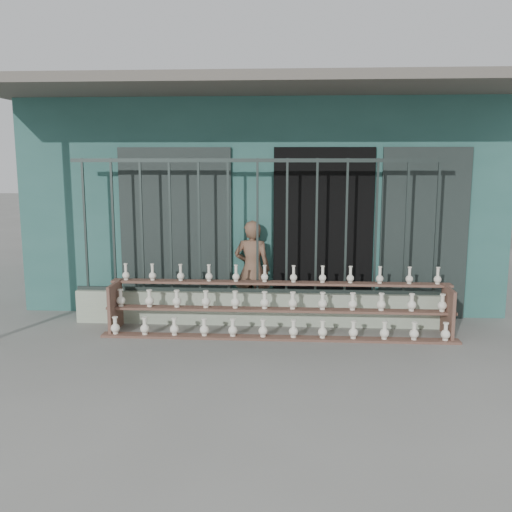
{
  "coord_description": "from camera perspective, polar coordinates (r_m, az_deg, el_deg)",
  "views": [
    {
      "loc": [
        0.46,
        -6.24,
        2.25
      ],
      "look_at": [
        0.0,
        1.0,
        1.0
      ],
      "focal_mm": 40.0,
      "sensor_mm": 36.0,
      "label": 1
    }
  ],
  "objects": [
    {
      "name": "parapet_wall",
      "position": [
        7.82,
        0.14,
        -5.23
      ],
      "size": [
        5.0,
        0.2,
        0.45
      ],
      "primitive_type": "cube",
      "color": "#A5B49A",
      "rests_on": "ground"
    },
    {
      "name": "elderly_woman",
      "position": [
        8.05,
        -0.38,
        -1.35
      ],
      "size": [
        0.54,
        0.38,
        1.4
      ],
      "primitive_type": "imported",
      "rotation": [
        0.0,
        0.0,
        3.05
      ],
      "color": "brown",
      "rests_on": "ground"
    },
    {
      "name": "ground",
      "position": [
        6.65,
        -0.55,
        -10.0
      ],
      "size": [
        60.0,
        60.0,
        0.0
      ],
      "primitive_type": "plane",
      "color": "slate"
    },
    {
      "name": "security_fence",
      "position": [
        7.61,
        0.14,
        2.97
      ],
      "size": [
        5.0,
        0.04,
        1.8
      ],
      "color": "#283330",
      "rests_on": "parapet_wall"
    },
    {
      "name": "shelf_rack",
      "position": [
        7.37,
        2.26,
        -5.08
      ],
      "size": [
        4.5,
        0.68,
        0.85
      ],
      "color": "brown",
      "rests_on": "ground"
    },
    {
      "name": "workshop_building",
      "position": [
        10.5,
        1.15,
        6.33
      ],
      "size": [
        7.4,
        6.6,
        3.21
      ],
      "color": "#2B5C55",
      "rests_on": "ground"
    }
  ]
}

